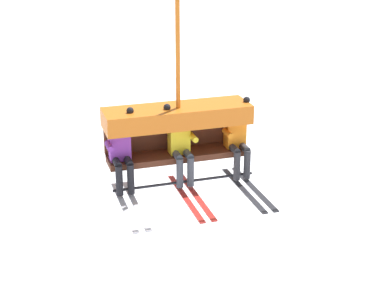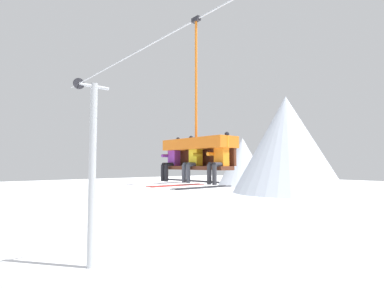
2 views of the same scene
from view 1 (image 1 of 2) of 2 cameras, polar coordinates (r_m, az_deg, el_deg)
name	(u,v)px [view 1 (image 1 of 2)]	position (r m, az deg, el deg)	size (l,w,h in m)	color
chairlift_chair	(177,121)	(9.34, -1.45, 2.24)	(2.34, 0.74, 4.56)	#512819
skier_purple	(121,151)	(9.05, -6.86, -0.70)	(0.48, 1.70, 1.34)	purple
skier_yellow	(181,145)	(9.25, -1.09, -0.06)	(0.48, 1.70, 1.34)	yellow
skier_orange	(238,138)	(9.55, 4.46, 0.56)	(0.48, 1.70, 1.34)	orange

